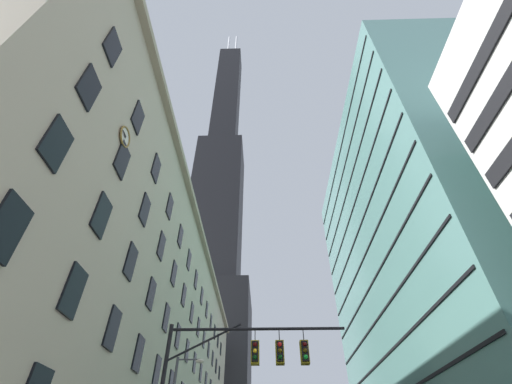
% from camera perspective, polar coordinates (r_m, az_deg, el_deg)
% --- Properties ---
extents(station_building, '(18.51, 73.25, 27.70)m').
position_cam_1_polar(station_building, '(46.78, -22.51, -22.90)').
color(station_building, '#BCAF93').
rests_on(station_building, ground).
extents(dark_skyscraper, '(25.85, 25.85, 216.79)m').
position_cam_1_polar(dark_skyscraper, '(117.18, -7.24, -8.36)').
color(dark_skyscraper, black).
rests_on(dark_skyscraper, ground).
extents(glass_office_midrise, '(17.96, 42.09, 47.32)m').
position_cam_1_polar(glass_office_midrise, '(50.76, 27.80, -10.23)').
color(glass_office_midrise, slate).
rests_on(glass_office_midrise, ground).
extents(traffic_signal_mast, '(8.74, 0.63, 7.54)m').
position_cam_1_polar(traffic_signal_mast, '(17.46, -1.86, -27.72)').
color(traffic_signal_mast, black).
rests_on(traffic_signal_mast, sidewalk_left).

